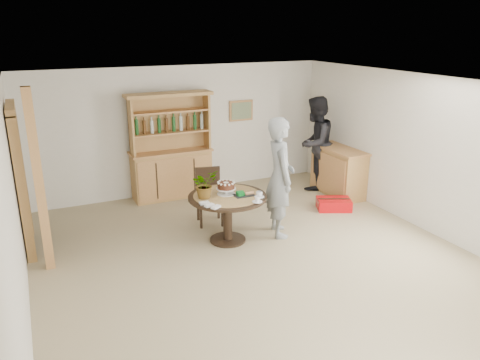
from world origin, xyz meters
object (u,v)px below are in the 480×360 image
at_px(hutch, 171,163).
at_px(dining_table, 228,205).
at_px(sideboard, 338,171).
at_px(adult_person, 315,143).
at_px(dining_chair, 209,192).
at_px(red_suitcase, 334,204).
at_px(teen_boy, 280,177).

distance_m(hutch, dining_table, 2.31).
relative_size(hutch, sideboard, 1.62).
bearing_deg(adult_person, dining_chair, -14.58).
bearing_deg(red_suitcase, hutch, 166.59).
relative_size(dining_chair, teen_boy, 0.49).
distance_m(dining_chair, adult_person, 2.73).
relative_size(dining_chair, red_suitcase, 1.33).
xyz_separation_m(hutch, teen_boy, (1.04, -2.40, 0.27)).
bearing_deg(adult_person, dining_table, 0.47).
height_order(dining_table, teen_boy, teen_boy).
bearing_deg(sideboard, dining_chair, -175.39).
distance_m(hutch, red_suitcase, 3.18).
height_order(dining_chair, red_suitcase, dining_chair).
height_order(hutch, red_suitcase, hutch).
height_order(sideboard, teen_boy, teen_boy).
distance_m(teen_boy, red_suitcase, 1.74).
bearing_deg(red_suitcase, teen_boy, -137.10).
xyz_separation_m(hutch, adult_person, (2.80, -0.73, 0.26)).
height_order(hutch, dining_chair, hutch).
bearing_deg(hutch, dining_table, -85.35).
xyz_separation_m(sideboard, adult_person, (-0.24, 0.51, 0.47)).
relative_size(hutch, dining_table, 1.70).
xyz_separation_m(sideboard, teen_boy, (-2.00, -1.16, 0.48)).
bearing_deg(hutch, adult_person, -14.60).
height_order(hutch, sideboard, hutch).
relative_size(dining_table, dining_chair, 1.27).
relative_size(teen_boy, adult_person, 1.01).
bearing_deg(teen_boy, hutch, 38.53).
distance_m(dining_chair, red_suitcase, 2.36).
relative_size(sideboard, teen_boy, 0.66).
bearing_deg(dining_table, red_suitcase, 9.53).
xyz_separation_m(sideboard, dining_table, (-2.85, -1.06, 0.13)).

